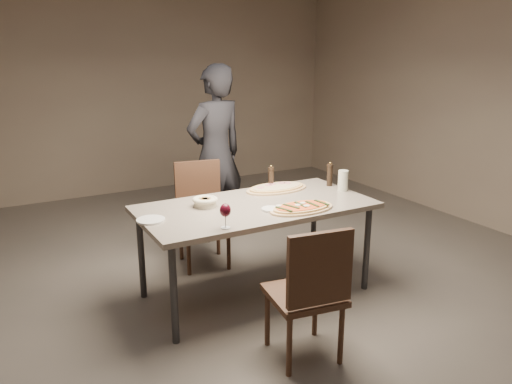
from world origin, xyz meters
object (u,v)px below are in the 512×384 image
chair_far (201,207)px  carafe (343,181)px  ham_pizza (277,188)px  bread_basket (205,201)px  chair_near (311,288)px  dining_table (256,211)px  zucchini_pizza (302,208)px  pepper_mill_left (271,177)px  diner (216,154)px

chair_far → carafe: bearing=149.4°
ham_pizza → bread_basket: size_ratio=2.91×
ham_pizza → chair_near: chair_near is taller
dining_table → zucchini_pizza: (0.23, -0.28, 0.07)m
dining_table → ham_pizza: (0.36, 0.28, 0.07)m
pepper_mill_left → ham_pizza: bearing=-92.0°
diner → chair_near: bearing=68.6°
zucchini_pizza → bread_basket: bread_basket is taller
pepper_mill_left → chair_far: 0.72m
bread_basket → ham_pizza: bearing=10.8°
diner → bread_basket: bearing=50.7°
ham_pizza → zucchini_pizza: bearing=-103.5°
zucchini_pizza → diner: bearing=94.7°
dining_table → carafe: carafe is taller
dining_table → carafe: bearing=-1.0°
carafe → chair_near: (-0.99, -0.96, -0.33)m
bread_basket → chair_far: size_ratio=0.21×
ham_pizza → diner: diner is taller
zucchini_pizza → diner: diner is taller
bread_basket → carafe: bearing=-7.6°
ham_pizza → pepper_mill_left: pepper_mill_left is taller
chair_near → chair_far: (0.03, 1.78, 0.01)m
ham_pizza → chair_near: bearing=-113.6°
ham_pizza → carafe: bearing=-33.2°
zucchini_pizza → carafe: bearing=29.1°
carafe → chair_near: bearing=-135.8°
zucchini_pizza → chair_far: 1.17m
chair_near → pepper_mill_left: bearing=77.4°
dining_table → bread_basket: size_ratio=9.33×
carafe → ham_pizza: bearing=148.1°
carafe → chair_far: 1.30m
bread_basket → chair_near: size_ratio=0.21×
dining_table → zucchini_pizza: zucchini_pizza is taller
pepper_mill_left → chair_far: bearing=139.0°
chair_near → dining_table: bearing=89.1°
zucchini_pizza → ham_pizza: 0.57m
ham_pizza → bread_basket: (-0.72, -0.14, 0.03)m
pepper_mill_left → bread_basket: bearing=-161.9°
pepper_mill_left → carafe: size_ratio=1.11×
pepper_mill_left → chair_near: 1.49m
pepper_mill_left → dining_table: bearing=-133.3°
bread_basket → pepper_mill_left: pepper_mill_left is taller
bread_basket → diner: size_ratio=0.11×
zucchini_pizza → pepper_mill_left: 0.68m
ham_pizza → chair_near: 1.38m
bread_basket → chair_near: bearing=-79.6°
dining_table → pepper_mill_left: (0.36, 0.38, 0.15)m
zucchini_pizza → diner: size_ratio=0.30×
chair_near → chair_far: bearing=97.4°
bread_basket → chair_far: 0.75m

